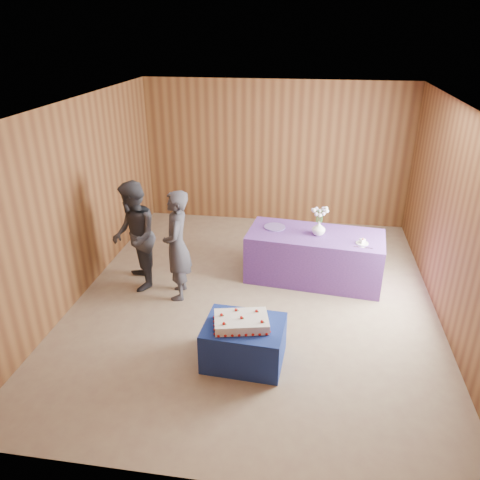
% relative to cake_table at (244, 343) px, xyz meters
% --- Properties ---
extents(ground, '(6.00, 6.00, 0.00)m').
position_rel_cake_table_xyz_m(ground, '(-0.04, 1.37, -0.25)').
color(ground, gray).
rests_on(ground, ground).
extents(room_shell, '(5.04, 6.04, 2.72)m').
position_rel_cake_table_xyz_m(room_shell, '(-0.04, 1.37, 1.55)').
color(room_shell, brown).
rests_on(room_shell, ground).
extents(cake_table, '(0.94, 0.75, 0.50)m').
position_rel_cake_table_xyz_m(cake_table, '(0.00, 0.00, 0.00)').
color(cake_table, navy).
rests_on(cake_table, ground).
extents(serving_table, '(2.09, 1.11, 0.75)m').
position_rel_cake_table_xyz_m(serving_table, '(0.77, 2.09, 0.12)').
color(serving_table, '#663592').
rests_on(serving_table, ground).
extents(sheet_cake, '(0.70, 0.55, 0.15)m').
position_rel_cake_table_xyz_m(sheet_cake, '(-0.03, -0.02, 0.31)').
color(sheet_cake, silver).
rests_on(sheet_cake, cake_table).
extents(vase, '(0.25, 0.25, 0.21)m').
position_rel_cake_table_xyz_m(vase, '(0.80, 2.07, 0.60)').
color(vase, white).
rests_on(vase, serving_table).
extents(flower_spray, '(0.26, 0.26, 0.19)m').
position_rel_cake_table_xyz_m(flower_spray, '(0.80, 2.07, 0.87)').
color(flower_spray, '#28662C').
rests_on(flower_spray, vase).
extents(platter, '(0.34, 0.34, 0.02)m').
position_rel_cake_table_xyz_m(platter, '(0.15, 2.23, 0.51)').
color(platter, '#6850A1').
rests_on(platter, serving_table).
extents(plate, '(0.22, 0.22, 0.01)m').
position_rel_cake_table_xyz_m(plate, '(1.42, 1.85, 0.51)').
color(plate, silver).
rests_on(plate, serving_table).
extents(cake_slice, '(0.09, 0.09, 0.08)m').
position_rel_cake_table_xyz_m(cake_slice, '(1.42, 1.85, 0.54)').
color(cake_slice, silver).
rests_on(cake_slice, plate).
extents(knife, '(0.26, 0.04, 0.00)m').
position_rel_cake_table_xyz_m(knife, '(1.43, 1.72, 0.50)').
color(knife, silver).
rests_on(knife, serving_table).
extents(guest_left, '(0.48, 0.64, 1.59)m').
position_rel_cake_table_xyz_m(guest_left, '(-1.13, 1.29, 0.54)').
color(guest_left, '#35343E').
rests_on(guest_left, ground).
extents(guest_right, '(0.89, 0.97, 1.62)m').
position_rel_cake_table_xyz_m(guest_right, '(-1.81, 1.47, 0.56)').
color(guest_right, '#33343D').
rests_on(guest_right, ground).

